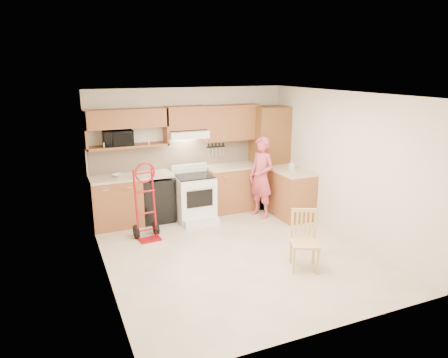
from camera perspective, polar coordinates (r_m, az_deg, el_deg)
floor at (r=6.74m, az=1.70°, el=-10.19°), size 4.00×4.50×0.02m
ceiling at (r=6.10m, az=1.89°, el=11.73°), size 4.00×4.50×0.02m
wall_back at (r=8.35m, az=-4.77°, el=3.90°), size 4.00×0.02×2.50m
wall_front at (r=4.46m, az=14.20°, el=-6.69°), size 4.00×0.02×2.50m
wall_left at (r=5.78m, az=-16.61°, el=-1.81°), size 0.02×4.50×2.50m
wall_right at (r=7.36m, az=16.15°, el=1.80°), size 0.02×4.50×2.50m
backsplash at (r=8.34m, az=-4.71°, el=3.53°), size 3.92×0.03×0.55m
lower_cab_left at (r=7.92m, az=-14.62°, el=-3.17°), size 0.90×0.60×0.90m
dishwasher at (r=8.06m, az=-9.34°, el=-2.74°), size 0.60×0.60×0.85m
lower_cab_right at (r=8.56m, az=1.29°, el=-1.29°), size 1.14×0.60×0.90m
countertop_left at (r=7.83m, az=-12.69°, el=0.34°), size 1.50×0.63×0.04m
countertop_right at (r=8.44m, az=1.31°, el=1.77°), size 1.14×0.63×0.04m
cab_return_right at (r=8.28m, az=9.08°, el=-2.05°), size 0.60×1.00×0.90m
countertop_return at (r=8.16m, az=9.22°, el=1.11°), size 0.63×1.00×0.04m
pantry_tall at (r=8.77m, az=6.20°, el=3.08°), size 0.70×0.60×2.10m
upper_cab_left at (r=7.77m, az=-13.33°, el=8.15°), size 1.50×0.33×0.34m
upper_shelf_mw at (r=7.84m, az=-13.10°, el=4.46°), size 1.50×0.33×0.04m
upper_cab_center at (r=8.04m, az=-5.29°, el=8.43°), size 0.76×0.33×0.44m
upper_cab_right at (r=8.40m, az=0.96°, el=7.82°), size 1.14×0.33×0.70m
range_hood at (r=8.02m, az=-5.10°, el=6.19°), size 0.76×0.46×0.14m
knife_strip at (r=8.49m, az=-1.12°, el=4.07°), size 0.40×0.05×0.29m
microwave at (r=7.79m, az=-14.46°, el=5.52°), size 0.52×0.36×0.29m
range at (r=7.91m, az=-3.97°, el=-2.16°), size 0.71×0.93×1.05m
person at (r=8.09m, az=5.19°, el=0.25°), size 0.54×0.67×1.60m
hand_truck at (r=7.16m, az=-10.63°, el=-3.57°), size 0.52×0.48×1.22m
dining_chair at (r=6.17m, az=11.10°, el=-8.40°), size 0.54×0.55×0.87m
soap_bottle at (r=8.12m, az=9.30°, el=1.91°), size 0.10×0.10×0.20m
bowl at (r=7.79m, az=-14.34°, el=0.50°), size 0.28×0.28×0.05m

